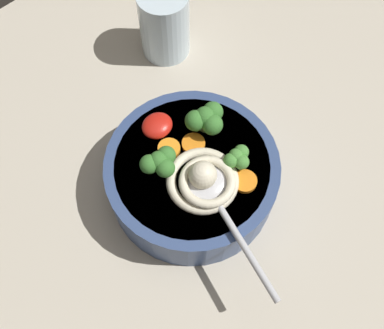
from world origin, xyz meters
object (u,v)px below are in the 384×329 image
noodle_pile (202,180)px  drinking_glass (164,23)px  soup_bowl (192,176)px  soup_spoon (214,197)px

noodle_pile → drinking_glass: 26.97cm
noodle_pile → soup_bowl: bearing=72.3°
noodle_pile → drinking_glass: bearing=58.8°
soup_bowl → drinking_glass: drinking_glass is taller
noodle_pile → soup_spoon: noodle_pile is taller
soup_bowl → soup_spoon: size_ratio=1.25×
soup_bowl → drinking_glass: (13.05, 20.25, 1.98)cm
noodle_pile → drinking_glass: size_ratio=0.88×
drinking_glass → noodle_pile: bearing=-121.2°
soup_bowl → noodle_pile: bearing=-107.7°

